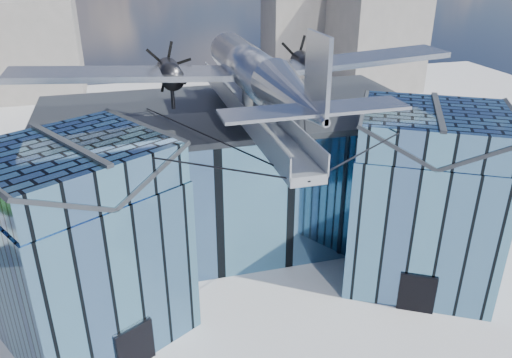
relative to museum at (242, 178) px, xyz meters
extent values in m
plane|color=gray|center=(0.00, -5.82, -5.54)|extent=(120.00, 120.00, 0.00)
cube|color=teal|center=(0.00, 3.18, -0.79)|extent=(28.00, 14.00, 9.50)
cube|color=#2A2E33|center=(0.00, 3.18, 4.16)|extent=(28.00, 14.00, 0.40)
cube|color=teal|center=(-10.50, -6.82, -0.79)|extent=(11.79, 11.43, 9.50)
cube|color=teal|center=(-10.50, -6.82, 5.06)|extent=(11.56, 11.20, 2.20)
cube|color=#2A2E33|center=(-12.45, -7.94, 5.06)|extent=(7.98, 9.23, 2.40)
cube|color=#2A2E33|center=(-8.55, -5.69, 5.06)|extent=(7.98, 9.23, 2.40)
cube|color=#2A2E33|center=(-10.50, -6.82, 6.21)|extent=(4.30, 7.10, 0.18)
cube|color=black|center=(-8.48, -10.33, -4.24)|extent=(2.03, 1.32, 2.60)
cube|color=black|center=(-6.60, -4.57, -0.79)|extent=(0.34, 0.34, 9.50)
cube|color=teal|center=(10.50, -6.82, -0.79)|extent=(11.79, 11.43, 9.50)
cube|color=teal|center=(10.50, -6.82, 5.06)|extent=(11.56, 11.20, 2.20)
cube|color=#2A2E33|center=(8.55, -5.69, 5.06)|extent=(7.98, 9.23, 2.40)
cube|color=#2A2E33|center=(12.45, -7.94, 5.06)|extent=(7.98, 9.23, 2.40)
cube|color=#2A2E33|center=(10.50, -6.82, 6.21)|extent=(4.30, 7.10, 0.18)
cube|color=black|center=(8.48, -10.33, -4.24)|extent=(2.03, 1.32, 2.60)
cube|color=black|center=(6.60, -4.57, -0.79)|extent=(0.34, 0.34, 9.50)
cube|color=#969BA3|center=(0.00, -2.32, 5.56)|extent=(1.80, 21.00, 0.50)
cube|color=#969BA3|center=(-0.90, -2.32, 6.21)|extent=(0.08, 21.00, 1.10)
cube|color=#969BA3|center=(0.90, -2.32, 6.21)|extent=(0.08, 21.00, 1.10)
cylinder|color=#969BA3|center=(0.00, 7.18, 4.89)|extent=(0.44, 0.44, 1.35)
cylinder|color=#969BA3|center=(0.00, 1.18, 4.89)|extent=(0.44, 0.44, 1.35)
cylinder|color=#969BA3|center=(0.00, -2.82, 4.89)|extent=(0.44, 0.44, 1.35)
cylinder|color=#969BA3|center=(0.00, -1.82, 6.51)|extent=(0.70, 0.70, 1.40)
cylinder|color=black|center=(-5.25, -9.82, 5.86)|extent=(10.55, 6.08, 0.69)
cylinder|color=black|center=(5.25, -9.82, 5.86)|extent=(10.55, 6.08, 0.69)
cylinder|color=black|center=(-3.00, -4.32, 5.01)|extent=(6.09, 17.04, 1.19)
cylinder|color=black|center=(3.00, -4.32, 5.01)|extent=(6.09, 17.04, 1.19)
cylinder|color=#9EA2AA|center=(0.00, -1.82, 8.46)|extent=(2.50, 11.00, 2.50)
sphere|color=#9EA2AA|center=(0.00, 3.68, 8.46)|extent=(2.50, 2.50, 2.50)
cube|color=black|center=(0.00, 2.68, 9.15)|extent=(1.60, 1.40, 0.50)
cone|color=#9EA2AA|center=(0.00, -10.82, 8.76)|extent=(2.50, 7.00, 2.50)
cube|color=#9EA2AA|center=(0.00, -13.12, 10.36)|extent=(0.18, 2.40, 3.40)
cube|color=#9EA2AA|center=(0.00, -13.02, 8.96)|extent=(8.00, 1.80, 0.14)
cube|color=#9EA2AA|center=(-7.00, -0.82, 8.16)|extent=(14.00, 3.20, 1.08)
cylinder|color=black|center=(-4.60, -0.22, 7.91)|extent=(1.44, 3.20, 1.44)
cone|color=black|center=(-4.60, 1.58, 7.91)|extent=(0.70, 0.70, 0.70)
cube|color=black|center=(-4.60, 1.73, 7.91)|extent=(1.05, 0.06, 3.33)
cube|color=black|center=(-4.60, 1.73, 7.91)|extent=(2.53, 0.06, 2.53)
cube|color=black|center=(-4.60, 1.73, 7.91)|extent=(3.33, 0.06, 1.05)
cylinder|color=black|center=(-4.60, -0.82, 6.69)|extent=(0.24, 0.24, 1.75)
cube|color=#9EA2AA|center=(7.00, -0.82, 8.16)|extent=(14.00, 3.20, 1.08)
cylinder|color=black|center=(4.60, -0.22, 7.91)|extent=(1.44, 3.20, 1.44)
cone|color=black|center=(4.60, 1.58, 7.91)|extent=(0.70, 0.70, 0.70)
cube|color=black|center=(4.60, 1.73, 7.91)|extent=(1.05, 0.06, 3.33)
cube|color=black|center=(4.60, 1.73, 7.91)|extent=(2.53, 0.06, 2.53)
cube|color=black|center=(4.60, 1.73, 7.91)|extent=(3.33, 0.06, 1.05)
cylinder|color=black|center=(4.60, -0.82, 6.69)|extent=(0.24, 0.24, 1.75)
cube|color=slate|center=(32.00, 42.18, 3.46)|extent=(12.00, 14.00, 18.00)
cube|color=slate|center=(-20.00, 49.18, 1.46)|extent=(14.00, 10.00, 14.00)
cylinder|color=black|center=(23.14, 3.17, -4.38)|extent=(0.34, 0.34, 2.32)
sphere|color=#224719|center=(23.14, 3.17, -2.31)|extent=(3.25, 3.25, 3.03)
camera|label=1|loc=(-7.66, -31.64, 15.04)|focal=35.00mm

